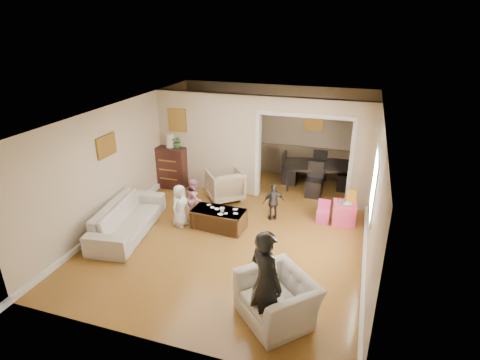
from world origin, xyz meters
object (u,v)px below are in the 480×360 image
(armchair_front, at_px, (277,299))
(child_kneel_a, at_px, (180,206))
(coffee_table, at_px, (219,219))
(coffee_cup, at_px, (222,210))
(dining_table, at_px, (317,175))
(child_toddler, at_px, (274,202))
(armchair_back, at_px, (225,185))
(child_kneel_b, at_px, (195,198))
(adult_person, at_px, (265,283))
(cyan_cup, at_px, (340,202))
(table_lamp, at_px, (170,140))
(sofa, at_px, (128,218))
(dresser, at_px, (172,167))
(play_table, at_px, (344,213))

(armchair_front, relative_size, child_kneel_a, 1.15)
(coffee_table, distance_m, coffee_cup, 0.29)
(dining_table, distance_m, child_toddler, 2.32)
(armchair_back, height_order, dining_table, armchair_back)
(child_kneel_b, bearing_deg, armchair_back, -31.00)
(armchair_front, height_order, adult_person, adult_person)
(armchair_front, height_order, child_toddler, child_toddler)
(coffee_cup, relative_size, cyan_cup, 1.35)
(table_lamp, distance_m, coffee_cup, 2.91)
(sofa, distance_m, table_lamp, 2.72)
(cyan_cup, relative_size, adult_person, 0.05)
(sofa, distance_m, armchair_front, 3.95)
(coffee_cup, height_order, adult_person, adult_person)
(table_lamp, bearing_deg, cyan_cup, -8.99)
(dresser, height_order, coffee_cup, dresser)
(child_kneel_a, bearing_deg, child_toddler, -49.64)
(sofa, height_order, dining_table, sofa)
(dining_table, height_order, child_kneel_b, child_kneel_b)
(child_kneel_a, bearing_deg, dining_table, -24.91)
(dresser, distance_m, table_lamp, 0.75)
(coffee_cup, xyz_separation_m, play_table, (2.50, 1.14, -0.24))
(sofa, height_order, child_kneel_a, child_kneel_a)
(armchair_front, bearing_deg, dining_table, 135.01)
(sofa, xyz_separation_m, play_table, (4.39, 1.86, -0.09))
(sofa, xyz_separation_m, table_lamp, (-0.23, 2.52, 0.98))
(armchair_back, xyz_separation_m, coffee_cup, (0.48, -1.48, 0.09))
(child_kneel_a, relative_size, child_kneel_b, 1.01)
(cyan_cup, bearing_deg, child_kneel_b, -167.00)
(armchair_front, xyz_separation_m, table_lamp, (-3.86, 4.09, 0.96))
(table_lamp, relative_size, adult_person, 0.22)
(dresser, relative_size, child_toddler, 1.28)
(coffee_table, distance_m, dining_table, 3.44)
(coffee_table, bearing_deg, armchair_back, 104.68)
(coffee_table, bearing_deg, coffee_cup, -26.57)
(child_kneel_b, bearing_deg, dresser, 27.23)
(sofa, height_order, armchair_front, armchair_front)
(cyan_cup, xyz_separation_m, adult_person, (-0.79, -3.65, 0.31))
(sofa, height_order, dresser, dresser)
(table_lamp, xyz_separation_m, child_toddler, (3.07, -1.00, -0.87))
(armchair_front, relative_size, table_lamp, 3.07)
(dresser, bearing_deg, child_kneel_a, -58.45)
(armchair_back, height_order, coffee_cup, armchair_back)
(table_lamp, height_order, child_toddler, table_lamp)
(dresser, distance_m, coffee_table, 2.70)
(table_lamp, bearing_deg, child_toddler, -18.12)
(play_table, bearing_deg, coffee_cup, -155.51)
(sofa, xyz_separation_m, coffee_table, (1.79, 0.77, -0.12))
(dresser, height_order, play_table, dresser)
(armchair_front, relative_size, cyan_cup, 13.82)
(play_table, bearing_deg, adult_person, -103.47)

